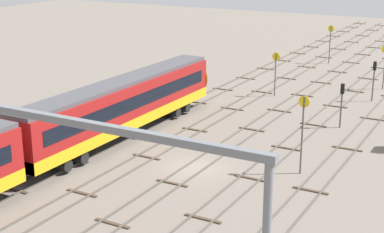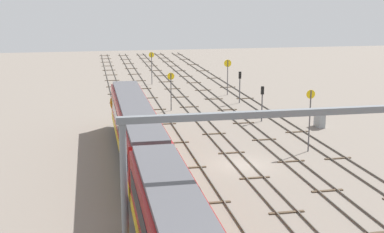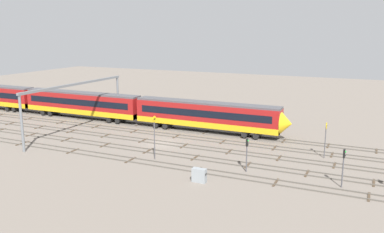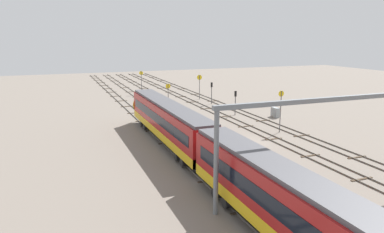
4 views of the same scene
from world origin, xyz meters
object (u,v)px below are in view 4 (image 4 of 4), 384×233
Objects in this scene: speed_sign_mid_trackside at (281,107)px; speed_sign_far_trackside at (168,93)px; speed_sign_near_foreground at (141,79)px; signal_light_trackside_approach at (235,99)px; overhead_gantry at (342,117)px; signal_light_trackside_departure at (212,90)px; speed_sign_distant_end at (199,83)px; relay_cabinet at (275,112)px.

speed_sign_mid_trackside is 1.21× the size of speed_sign_far_trackside.
speed_sign_near_foreground is 1.29× the size of signal_light_trackside_approach.
signal_light_trackside_departure is at bearing -9.39° from overhead_gantry.
speed_sign_distant_end is at bearing 1.04° from signal_light_trackside_departure.
signal_light_trackside_approach is at bearing 55.27° from relay_cabinet.
signal_light_trackside_approach is (-27.59, -9.08, -0.64)m from speed_sign_near_foreground.
signal_light_trackside_departure is at bearing -150.85° from speed_sign_near_foreground.
signal_light_trackside_departure is at bearing -0.06° from speed_sign_mid_trackside.
speed_sign_mid_trackside is at bearing -179.84° from speed_sign_distant_end.
speed_sign_near_foreground reaches higher than speed_sign_far_trackside.
speed_sign_far_trackside is at bearing 50.23° from signal_light_trackside_approach.
relay_cabinet is at bearing -161.16° from signal_light_trackside_departure.
overhead_gantry is 46.57m from speed_sign_distant_end.
signal_light_trackside_departure reaches higher than signal_light_trackside_approach.
signal_light_trackside_departure is (10.49, -0.46, 0.10)m from signal_light_trackside_approach.
speed_sign_far_trackside is at bearing 179.92° from speed_sign_near_foreground.
speed_sign_mid_trackside is 11.98m from signal_light_trackside_approach.
overhead_gantry is at bearing 159.55° from speed_sign_mid_trackside.
overhead_gantry is 5.71× the size of signal_light_trackside_approach.
signal_light_trackside_approach is 10.50m from signal_light_trackside_departure.
overhead_gantry reaches higher than signal_light_trackside_departure.
signal_light_trackside_approach is at bearing 177.49° from signal_light_trackside_departure.
signal_light_trackside_approach reaches higher than relay_cabinet.
speed_sign_mid_trackside is 1.42× the size of signal_light_trackside_approach.
speed_sign_mid_trackside is at bearing 179.94° from signal_light_trackside_departure.
overhead_gantry is 57.45m from speed_sign_near_foreground.
speed_sign_mid_trackside is 28.25m from speed_sign_distant_end.
relay_cabinet is at bearing -155.32° from speed_sign_near_foreground.
signal_light_trackside_departure is (22.43, -0.03, -0.78)m from speed_sign_mid_trackside.
speed_sign_near_foreground is at bearing 13.53° from speed_sign_mid_trackside.
speed_sign_distant_end is at bearing -8.10° from overhead_gantry.
signal_light_trackside_approach is at bearing -11.77° from overhead_gantry.
overhead_gantry is at bearing 171.90° from speed_sign_distant_end.
speed_sign_distant_end reaches higher than signal_light_trackside_approach.
speed_sign_far_trackside is 10.00m from signal_light_trackside_departure.
speed_sign_far_trackside is at bearing 4.46° from overhead_gantry.
relay_cabinet is at bearing -124.73° from signal_light_trackside_approach.
signal_light_trackside_departure is (-5.81, -0.11, -0.64)m from speed_sign_distant_end.
relay_cabinet is at bearing -30.41° from speed_sign_mid_trackside.
signal_light_trackside_departure is (2.92, -9.56, -0.29)m from speed_sign_far_trackside.
overhead_gantry is at bearing -175.54° from speed_sign_far_trackside.
speed_sign_near_foreground is at bearing 29.15° from signal_light_trackside_departure.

